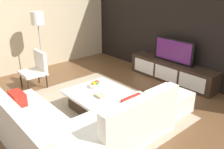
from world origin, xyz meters
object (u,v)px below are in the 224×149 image
Objects in this scene: sectional_couch at (73,126)px; coffee_table at (98,99)px; media_console at (172,72)px; ottoman at (169,101)px; accent_chair_near at (36,68)px; television at (174,51)px; book_stack at (99,96)px; floor_lamp at (38,22)px; fruit_bowl at (96,85)px.

sectional_couch reaches higher than coffee_table.
media_console is 3.35× the size of ottoman.
ottoman is at bearing 22.57° from accent_chair_near.
television is 2.45m from book_stack.
accent_chair_near is (-1.79, -0.44, 0.29)m from coffee_table.
coffee_table is at bearing -134.31° from ottoman.
ottoman is (2.77, 1.44, -0.29)m from accent_chair_near.
television is 5.23× the size of book_stack.
television is at bearing 90.00° from media_console.
coffee_table is 4.99× the size of book_stack.
television is 3.33m from sectional_couch.
media_console is 2.19× the size of coffee_table.
floor_lamp reaches higher than sectional_couch.
fruit_bowl is (-0.79, 1.05, 0.14)m from sectional_couch.
ottoman is 1.49m from fruit_bowl.
floor_lamp is at bearing -179.60° from coffee_table.
ottoman is (0.98, 1.00, -0.00)m from coffee_table.
book_stack reaches higher than coffee_table.
media_console is 2.30m from coffee_table.
floor_lamp is 3.72m from ottoman.
accent_chair_near reaches higher than sectional_couch.
fruit_bowl reaches higher than book_stack.
accent_chair_near is 0.51× the size of floor_lamp.
book_stack is (0.40, -0.22, -0.02)m from fruit_bowl.
floor_lamp is at bearing -163.09° from ottoman.
accent_chair_near is (-1.89, -2.73, 0.24)m from media_console.
media_console is at bearing 92.84° from book_stack.
accent_chair_near reaches higher than book_stack.
television is at bearing 98.84° from sectional_couch.
book_stack is (0.12, -2.42, 0.16)m from media_console.
book_stack is at bearing 114.92° from sectional_couch.
sectional_couch reaches higher than media_console.
book_stack is at bearing -28.71° from coffee_table.
media_console is 2.42m from book_stack.
ottoman is (3.35, 1.02, -1.23)m from floor_lamp.
television is 3.45m from floor_lamp.
sectional_couch is 1.40× the size of floor_lamp.
television reaches higher than fruit_bowl.
fruit_bowl is at bearing 13.56° from accent_chair_near.
floor_lamp reaches higher than media_console.
fruit_bowl reaches higher than coffee_table.
book_stack is at bearing -87.16° from television.
television is at bearing 43.07° from floor_lamp.
book_stack is (2.59, -0.10, -1.02)m from floor_lamp.
accent_chair_near is at bearing -171.02° from book_stack.
ottoman is (0.88, -1.29, -0.05)m from media_console.
book_stack is at bearing -124.06° from ottoman.
ottoman reaches higher than coffee_table.
media_console is at bearing 98.84° from sectional_couch.
sectional_couch is at bearing -57.50° from coffee_table.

